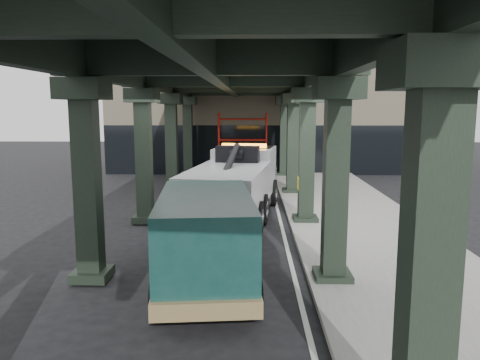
# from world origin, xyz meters

# --- Properties ---
(ground) EXTENTS (90.00, 90.00, 0.00)m
(ground) POSITION_xyz_m (0.00, 0.00, 0.00)
(ground) COLOR black
(ground) RESTS_ON ground
(sidewalk) EXTENTS (5.00, 40.00, 0.15)m
(sidewalk) POSITION_xyz_m (4.50, 2.00, 0.07)
(sidewalk) COLOR gray
(sidewalk) RESTS_ON ground
(lane_stripe) EXTENTS (0.12, 38.00, 0.01)m
(lane_stripe) POSITION_xyz_m (1.70, 2.00, 0.01)
(lane_stripe) COLOR silver
(lane_stripe) RESTS_ON ground
(viaduct) EXTENTS (7.40, 32.00, 6.40)m
(viaduct) POSITION_xyz_m (-0.40, 2.00, 5.46)
(viaduct) COLOR black
(viaduct) RESTS_ON ground
(building) EXTENTS (22.00, 10.00, 8.00)m
(building) POSITION_xyz_m (2.00, 20.00, 4.00)
(building) COLOR #C6B793
(building) RESTS_ON ground
(scaffolding) EXTENTS (3.08, 0.88, 4.00)m
(scaffolding) POSITION_xyz_m (0.00, 14.64, 2.11)
(scaffolding) COLOR red
(scaffolding) RESTS_ON ground
(tow_truck) EXTENTS (3.69, 9.19, 2.93)m
(tow_truck) POSITION_xyz_m (-0.03, 3.04, 1.43)
(tow_truck) COLOR black
(tow_truck) RESTS_ON ground
(towed_van) EXTENTS (2.76, 5.90, 2.32)m
(towed_van) POSITION_xyz_m (-0.51, -4.24, 1.25)
(towed_van) COLOR #103935
(towed_van) RESTS_ON ground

